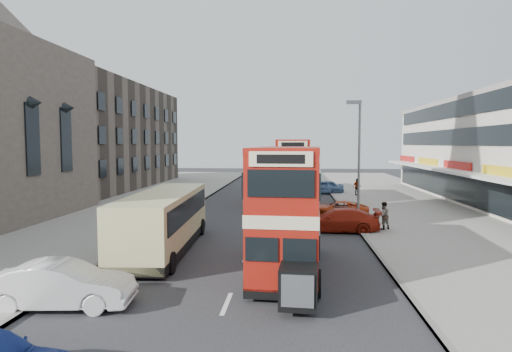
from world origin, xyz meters
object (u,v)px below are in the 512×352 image
at_px(car_left_front, 61,285).
at_px(car_right_c, 323,187).
at_px(street_lamp, 358,150).
at_px(bus_second, 291,171).
at_px(cyclist, 313,210).
at_px(bus_main, 289,209).
at_px(pedestrian_near, 383,215).
at_px(car_right_a, 338,220).
at_px(pedestrian_far, 357,187).
at_px(car_right_b, 338,209).
at_px(coach, 164,219).

distance_m(car_left_front, car_right_c, 34.05).
distance_m(street_lamp, bus_second, 9.30).
bearing_deg(cyclist, car_left_front, -111.71).
height_order(bus_main, pedestrian_near, bus_main).
distance_m(bus_second, car_left_front, 25.76).
height_order(car_right_a, pedestrian_far, pedestrian_far).
height_order(bus_main, bus_second, bus_second).
height_order(bus_second, car_right_b, bus_second).
bearing_deg(bus_second, car_right_a, 101.41).
bearing_deg(car_right_c, car_right_a, -7.67).
bearing_deg(car_left_front, pedestrian_far, -29.67).
bearing_deg(car_right_a, cyclist, -155.88).
xyz_separation_m(car_left_front, cyclist, (8.74, 16.34, 0.00)).
bearing_deg(car_right_c, pedestrian_far, 51.29).
bearing_deg(street_lamp, car_left_front, -124.92).
bearing_deg(bus_second, car_right_c, -115.43).
bearing_deg(pedestrian_far, car_right_c, 116.36).
distance_m(car_right_a, car_right_c, 19.52).
bearing_deg(coach, car_right_b, 44.63).
bearing_deg(pedestrian_near, pedestrian_far, -118.91).
xyz_separation_m(bus_main, bus_second, (0.00, 20.11, 0.23)).
relative_size(bus_main, car_right_a, 1.87).
xyz_separation_m(coach, car_left_front, (-1.07, -7.57, -0.82)).
height_order(car_right_b, car_right_c, car_right_c).
distance_m(bus_main, car_right_b, 13.94).
bearing_deg(pedestrian_far, car_right_b, -135.25).
distance_m(coach, pedestrian_near, 12.91).
height_order(street_lamp, car_right_b, street_lamp).
distance_m(car_left_front, cyclist, 18.53).
relative_size(car_right_c, pedestrian_near, 2.56).
bearing_deg(bus_second, coach, 68.05).
xyz_separation_m(pedestrian_near, pedestrian_far, (0.95, 17.27, 0.00)).
height_order(street_lamp, bus_main, street_lamp).
distance_m(coach, car_right_b, 14.08).
bearing_deg(bus_second, cyclist, 98.38).
bearing_deg(bus_main, car_right_b, -101.04).
bearing_deg(street_lamp, car_right_a, -113.19).
bearing_deg(street_lamp, car_right_c, 94.51).
bearing_deg(cyclist, coach, -124.72).
relative_size(car_right_a, car_right_c, 1.14).
relative_size(bus_main, car_right_b, 2.13).
relative_size(car_left_front, car_right_a, 0.93).
bearing_deg(cyclist, bus_main, -91.14).
bearing_deg(coach, pedestrian_near, 22.65).
relative_size(car_right_c, pedestrian_far, 2.56).
xyz_separation_m(bus_main, coach, (-6.10, 3.03, -1.03)).
relative_size(street_lamp, car_right_a, 1.67).
distance_m(coach, pedestrian_far, 26.06).
distance_m(car_right_a, car_right_b, 5.06).
xyz_separation_m(car_right_a, pedestrian_far, (3.63, 17.50, 0.28)).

